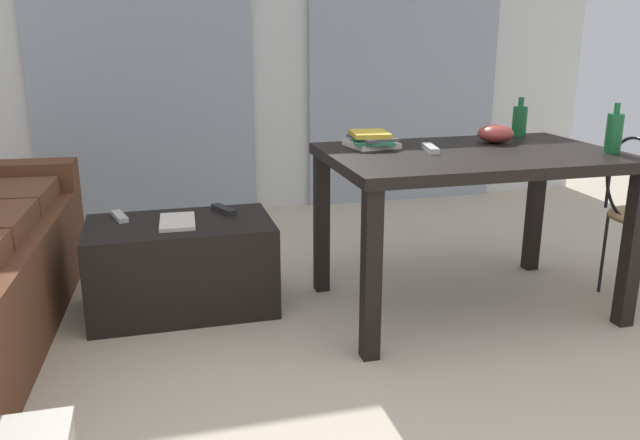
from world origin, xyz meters
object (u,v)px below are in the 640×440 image
(tv_remote_on_table, at_px, (430,148))
(tv_remote_secondary, at_px, (224,209))
(book_stack, at_px, (371,140))
(bottle_far, at_px, (614,133))
(magazine, at_px, (177,222))
(bottle_near, at_px, (520,120))
(bowl, at_px, (496,134))
(craft_table, at_px, (471,173))
(coffee_table, at_px, (182,266))
(tv_remote_primary, at_px, (120,216))

(tv_remote_on_table, distance_m, tv_remote_secondary, 1.05)
(book_stack, bearing_deg, tv_remote_secondary, 161.12)
(bottle_far, height_order, magazine, bottle_far)
(book_stack, xyz_separation_m, magazine, (-0.92, 0.08, -0.36))
(book_stack, xyz_separation_m, tv_remote_secondary, (-0.68, 0.23, -0.35))
(bottle_near, height_order, book_stack, bottle_near)
(bowl, distance_m, book_stack, 0.63)
(bowl, relative_size, magazine, 0.65)
(book_stack, bearing_deg, craft_table, -29.47)
(coffee_table, distance_m, tv_remote_primary, 0.38)
(bottle_far, bearing_deg, book_stack, 156.67)
(magazine, bearing_deg, bottle_near, 4.52)
(bottle_far, relative_size, book_stack, 0.77)
(bowl, distance_m, tv_remote_on_table, 0.43)
(tv_remote_on_table, bearing_deg, bowl, 29.48)
(bottle_far, relative_size, magazine, 0.83)
(bottle_far, distance_m, tv_remote_secondary, 1.85)
(coffee_table, xyz_separation_m, bottle_far, (1.90, -0.53, 0.64))
(coffee_table, xyz_separation_m, book_stack, (0.91, -0.10, 0.58))
(craft_table, relative_size, bottle_far, 5.92)
(craft_table, bearing_deg, bottle_far, -18.71)
(bottle_far, bearing_deg, tv_remote_primary, 163.03)
(bowl, xyz_separation_m, magazine, (-1.55, 0.12, -0.37))
(bottle_far, height_order, tv_remote_primary, bottle_far)
(craft_table, relative_size, tv_remote_on_table, 7.09)
(craft_table, distance_m, bottle_far, 0.65)
(coffee_table, xyz_separation_m, magazine, (-0.01, -0.02, 0.22))
(bottle_near, height_order, tv_remote_secondary, bottle_near)
(craft_table, bearing_deg, bottle_near, 38.21)
(craft_table, distance_m, tv_remote_on_table, 0.22)
(bowl, bearing_deg, craft_table, -139.60)
(bottle_far, relative_size, bowl, 1.28)
(bowl, bearing_deg, tv_remote_primary, 171.36)
(bottle_near, xyz_separation_m, tv_remote_on_table, (-0.64, -0.30, -0.07))
(bottle_near, xyz_separation_m, tv_remote_primary, (-2.04, 0.10, -0.40))
(bottle_near, relative_size, tv_remote_on_table, 1.07)
(bottle_near, height_order, magazine, bottle_near)
(coffee_table, height_order, bottle_far, bottle_far)
(bottle_near, distance_m, book_stack, 0.88)
(tv_remote_primary, relative_size, tv_remote_secondary, 1.03)
(bottle_near, bearing_deg, coffee_table, -179.00)
(coffee_table, bearing_deg, bottle_far, -15.51)
(bottle_far, height_order, tv_remote_secondary, bottle_far)
(craft_table, relative_size, book_stack, 4.54)
(bottle_near, distance_m, tv_remote_on_table, 0.71)
(craft_table, distance_m, tv_remote_primary, 1.67)
(tv_remote_on_table, bearing_deg, tv_remote_secondary, 167.22)
(craft_table, height_order, tv_remote_secondary, craft_table)
(coffee_table, xyz_separation_m, craft_table, (1.32, -0.33, 0.45))
(craft_table, height_order, tv_remote_primary, craft_table)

